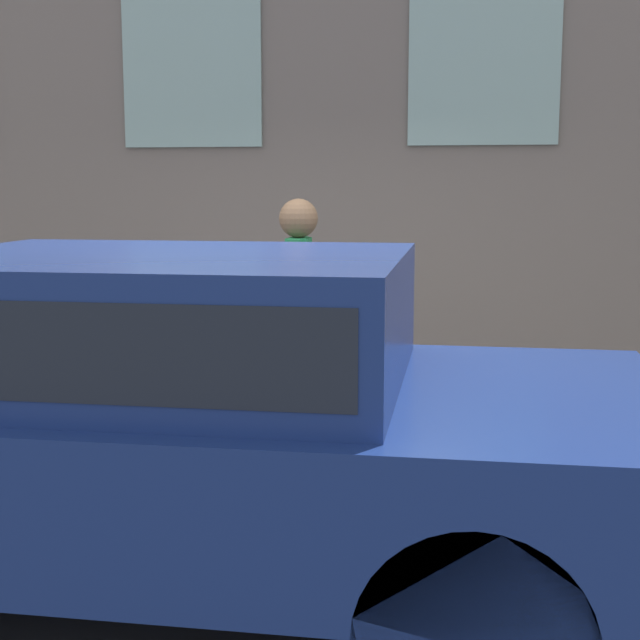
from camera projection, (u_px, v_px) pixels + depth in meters
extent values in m
plane|color=#2D2D30|center=(263.00, 508.00, 5.25)|extent=(80.00, 80.00, 0.00)
cube|color=#9E9B93|center=(306.00, 430.00, 6.65)|extent=(2.90, 60.00, 0.16)
cube|color=#9EBCB2|center=(484.00, 43.00, 7.40)|extent=(0.03, 1.25, 1.67)
cube|color=#9EBCB2|center=(191.00, 50.00, 7.80)|extent=(0.03, 1.25, 1.67)
cylinder|color=#2D7260|center=(343.00, 457.00, 5.64)|extent=(0.35, 0.35, 0.04)
cylinder|color=#2D7260|center=(343.00, 403.00, 5.59)|extent=(0.26, 0.26, 0.75)
sphere|color=#2C5D50|center=(343.00, 345.00, 5.54)|extent=(0.27, 0.27, 0.27)
cylinder|color=black|center=(343.00, 332.00, 5.52)|extent=(0.09, 0.09, 0.11)
cylinder|color=#2D7260|center=(371.00, 390.00, 5.55)|extent=(0.09, 0.10, 0.09)
cylinder|color=#2D7260|center=(315.00, 388.00, 5.61)|extent=(0.09, 0.10, 0.09)
cylinder|color=navy|center=(297.00, 384.00, 6.05)|extent=(0.11, 0.11, 0.79)
cylinder|color=navy|center=(301.00, 379.00, 6.21)|extent=(0.11, 0.11, 0.79)
cube|color=#268C4C|center=(299.00, 282.00, 6.02)|extent=(0.21, 0.15, 0.59)
cylinder|color=#268C4C|center=(295.00, 282.00, 5.87)|extent=(0.09, 0.09, 0.56)
cylinder|color=#268C4C|center=(303.00, 277.00, 6.17)|extent=(0.09, 0.09, 0.56)
sphere|color=#8C6647|center=(299.00, 218.00, 5.96)|extent=(0.26, 0.26, 0.26)
cylinder|color=black|center=(473.00, 632.00, 2.98)|extent=(0.24, 0.80, 0.80)
cylinder|color=black|center=(470.00, 468.00, 4.72)|extent=(0.24, 0.80, 0.80)
cube|color=navy|center=(166.00, 446.00, 4.01)|extent=(2.02, 4.41, 0.63)
cube|color=navy|center=(163.00, 316.00, 3.92)|extent=(1.78, 2.12, 0.55)
cube|color=#1E232D|center=(163.00, 316.00, 3.92)|extent=(1.79, 1.95, 0.35)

